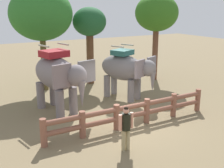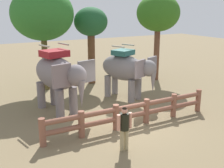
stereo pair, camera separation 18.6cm
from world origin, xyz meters
TOP-DOWN VIEW (x-y plane):
  - ground_plane at (0.00, 0.00)m, footprint 60.00×60.00m
  - log_fence at (-0.00, -0.18)m, footprint 7.62×0.30m
  - elephant_near_left at (-2.06, 2.83)m, footprint 2.31×3.76m
  - elephant_center at (1.71, 3.06)m, footprint 2.50×3.38m
  - tourist_woman_in_black at (-1.32, -1.78)m, footprint 0.56×0.32m
  - tree_far_left at (1.45, 6.82)m, footprint 2.06×2.06m
  - tree_back_center at (-1.52, 6.78)m, footprint 3.50×3.50m
  - tree_far_right at (5.59, 5.56)m, footprint 2.76×2.76m

SIDE VIEW (x-z plane):
  - ground_plane at x=0.00m, z-range 0.00..0.00m
  - log_fence at x=0.00m, z-range 0.08..1.13m
  - tourist_woman_in_black at x=-1.32m, z-range 0.12..1.71m
  - elephant_center at x=1.71m, z-range 0.18..3.03m
  - elephant_near_left at x=-2.06m, z-range 0.20..3.35m
  - tree_far_left at x=1.45m, z-range 1.32..6.07m
  - tree_far_right at x=5.59m, z-range 1.53..7.08m
  - tree_back_center at x=-1.52m, z-range 1.42..7.29m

